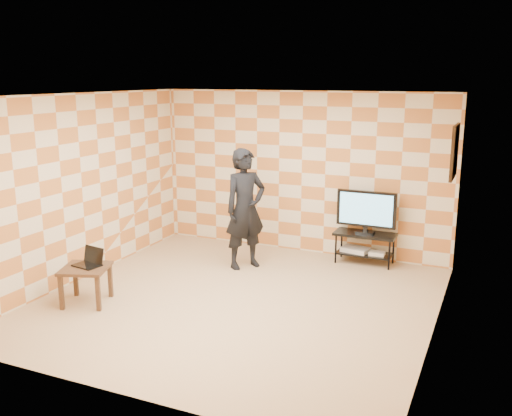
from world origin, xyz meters
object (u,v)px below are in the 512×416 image
object	(u,v)px
tv	(366,210)
person	(245,209)
side_table	(86,273)
tv_stand	(365,241)

from	to	relation	value
tv	person	distance (m)	1.91
side_table	person	distance (m)	2.59
tv	side_table	xyz separation A→B (m)	(-2.97, -3.10, -0.47)
tv	side_table	size ratio (longest dim) A/B	1.27
side_table	tv_stand	bearing A→B (deg)	46.25
tv_stand	person	xyz separation A→B (m)	(-1.67, -0.92, 0.57)
tv	person	xyz separation A→B (m)	(-1.67, -0.91, 0.06)
tv	side_table	distance (m)	4.32
tv_stand	side_table	distance (m)	4.29
side_table	person	xyz separation A→B (m)	(1.30, 2.18, 0.52)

